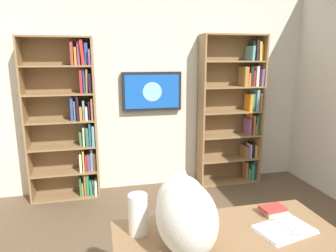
% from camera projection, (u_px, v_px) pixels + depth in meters
% --- Properties ---
extents(wall_back, '(4.52, 0.06, 2.70)m').
position_uv_depth(wall_back, '(148.00, 88.00, 4.02)').
color(wall_back, silver).
rests_on(wall_back, ground).
extents(bookshelf_left, '(0.88, 0.28, 2.05)m').
position_uv_depth(bookshelf_left, '(237.00, 109.00, 4.19)').
color(bookshelf_left, '#937047').
rests_on(bookshelf_left, ground).
extents(bookshelf_right, '(0.83, 0.28, 1.99)m').
position_uv_depth(bookshelf_right, '(70.00, 121.00, 3.72)').
color(bookshelf_right, '#937047').
rests_on(bookshelf_right, ground).
extents(wall_mounted_tv, '(0.78, 0.07, 0.51)m').
position_uv_depth(wall_mounted_tv, '(152.00, 91.00, 3.95)').
color(wall_mounted_tv, black).
extents(cat, '(0.32, 0.57, 0.38)m').
position_uv_depth(cat, '(185.00, 212.00, 1.58)').
color(cat, silver).
rests_on(cat, desk).
extents(open_binder, '(0.37, 0.28, 0.02)m').
position_uv_depth(open_binder, '(284.00, 229.00, 1.76)').
color(open_binder, white).
rests_on(open_binder, desk).
extents(paper_towel_roll, '(0.11, 0.11, 0.24)m').
position_uv_depth(paper_towel_roll, '(138.00, 214.00, 1.71)').
color(paper_towel_roll, white).
rests_on(paper_towel_roll, desk).
extents(desk_book_stack, '(0.17, 0.14, 0.05)m').
position_uv_depth(desk_book_stack, '(274.00, 210.00, 1.95)').
color(desk_book_stack, beige).
rests_on(desk_book_stack, desk).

